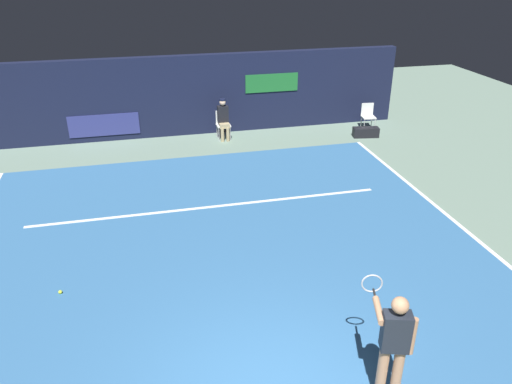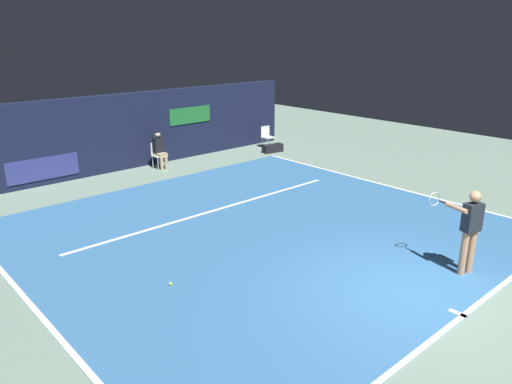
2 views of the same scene
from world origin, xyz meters
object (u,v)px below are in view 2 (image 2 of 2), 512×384
Objects in this scene: courtside_chair_near at (267,136)px; equipment_bag at (273,148)px; tennis_player at (470,227)px; tennis_ball at (170,284)px; line_judge_on_chair at (159,149)px.

courtside_chair_near is 0.92m from equipment_bag.
equipment_bag is (4.27, 9.94, -0.83)m from tennis_player.
tennis_ball is (-4.63, 3.46, -0.94)m from tennis_player.
courtside_chair_near is (5.01, -0.14, -0.18)m from line_judge_on_chair.
line_judge_on_chair reaches higher than tennis_ball.
equipment_bag reaches higher than tennis_ball.
tennis_ball is at bearing 143.27° from tennis_player.
line_judge_on_chair is at bearing 178.39° from equipment_bag.
tennis_ball is 11.02m from equipment_bag.
tennis_player is at bearing -103.77° from equipment_bag.
tennis_player is 1.97× the size of courtside_chair_near.
line_judge_on_chair is 1.50× the size of courtside_chair_near.
tennis_player is 11.69m from courtside_chair_near.
tennis_player is 25.44× the size of tennis_ball.
equipment_bag is at bearing 36.07° from tennis_ball.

